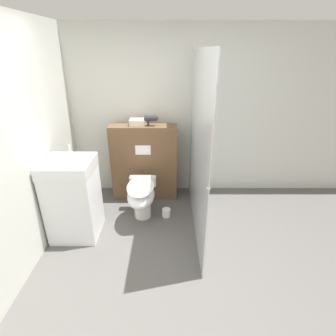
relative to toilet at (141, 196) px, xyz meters
The scene contains 9 objects.
ground_plane 1.27m from the toilet, 76.56° to the right, with size 12.00×12.00×0.00m, color #565451.
wall_back 1.29m from the toilet, 72.55° to the left, with size 8.00×0.06×2.50m.
partition_panel 0.67m from the toilet, 90.34° to the left, with size 0.99×0.29×1.16m.
shower_glass 1.02m from the toilet, ahead, with size 0.04×1.92×2.18m.
toilet is the anchor object (origin of this frame).
sink_vanity 0.86m from the toilet, 159.23° to the right, with size 0.57×0.54×1.15m.
hair_drier 1.10m from the toilet, 79.20° to the left, with size 0.21×0.08×0.15m.
folded_towel 1.06m from the toilet, 97.20° to the left, with size 0.22×0.18×0.09m.
spare_toilet_roll 0.45m from the toilet, ahead, with size 0.12×0.12×0.12m.
Camera 1 is at (0.07, -1.85, 2.17)m, focal length 28.00 mm.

